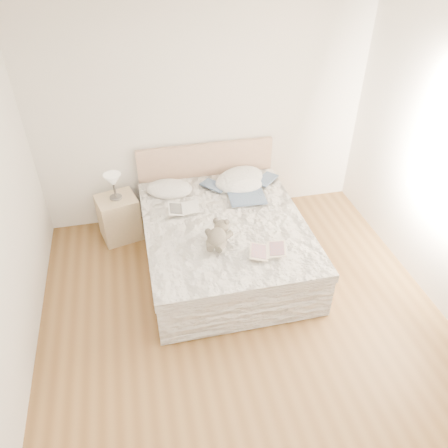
% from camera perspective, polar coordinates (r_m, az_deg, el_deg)
% --- Properties ---
extents(floor, '(4.00, 4.50, 0.00)m').
position_cam_1_polar(floor, '(4.35, 3.46, -14.74)').
color(floor, brown).
rests_on(floor, ground).
extents(ceiling, '(4.00, 4.50, 0.00)m').
position_cam_1_polar(ceiling, '(2.80, 5.63, 22.05)').
color(ceiling, white).
rests_on(ceiling, ground).
extents(wall_back, '(4.00, 0.02, 2.70)m').
position_cam_1_polar(wall_back, '(5.31, -2.70, 14.06)').
color(wall_back, white).
rests_on(wall_back, ground).
extents(bed, '(1.72, 2.14, 1.00)m').
position_cam_1_polar(bed, '(4.95, -0.10, -1.91)').
color(bed, tan).
rests_on(bed, floor).
extents(nightstand, '(0.54, 0.50, 0.56)m').
position_cam_1_polar(nightstand, '(5.47, -13.54, 0.82)').
color(nightstand, tan).
rests_on(nightstand, floor).
extents(table_lamp, '(0.23, 0.23, 0.32)m').
position_cam_1_polar(table_lamp, '(5.20, -14.29, 5.42)').
color(table_lamp, '#48433E').
rests_on(table_lamp, nightstand).
extents(pillow_left, '(0.63, 0.52, 0.16)m').
position_cam_1_polar(pillow_left, '(5.23, -7.15, 4.61)').
color(pillow_left, white).
rests_on(pillow_left, bed).
extents(pillow_middle, '(0.64, 0.51, 0.17)m').
position_cam_1_polar(pillow_middle, '(5.28, 1.92, 5.27)').
color(pillow_middle, white).
rests_on(pillow_middle, bed).
extents(pillow_right, '(0.82, 0.77, 0.20)m').
position_cam_1_polar(pillow_right, '(5.37, 2.05, 5.86)').
color(pillow_right, white).
rests_on(pillow_right, bed).
extents(blouse, '(0.69, 0.73, 0.03)m').
position_cam_1_polar(blouse, '(5.17, 2.70, 4.35)').
color(blouse, '#394C69').
rests_on(blouse, bed).
extents(photo_book, '(0.37, 0.27, 0.03)m').
position_cam_1_polar(photo_book, '(4.88, -5.29, 2.01)').
color(photo_book, white).
rests_on(photo_book, bed).
extents(childrens_book, '(0.43, 0.35, 0.02)m').
position_cam_1_polar(childrens_book, '(4.30, 5.73, -3.53)').
color(childrens_book, '#F0E1C3').
rests_on(childrens_book, bed).
extents(teddy_bear, '(0.36, 0.42, 0.19)m').
position_cam_1_polar(teddy_bear, '(4.35, -0.96, -2.49)').
color(teddy_bear, '#635C4E').
rests_on(teddy_bear, bed).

